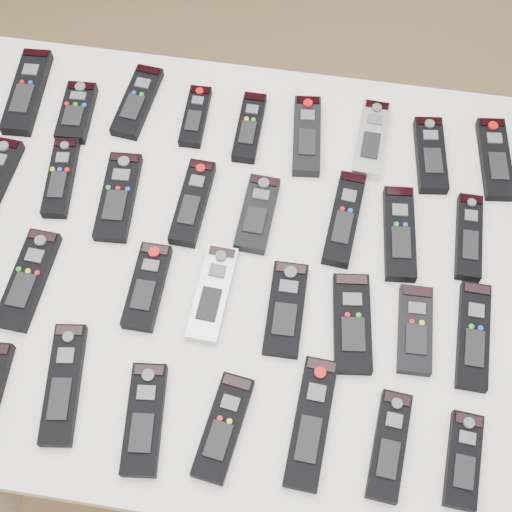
# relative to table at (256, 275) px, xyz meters

# --- Properties ---
(ground) EXTENTS (4.00, 4.00, 0.00)m
(ground) POSITION_rel_table_xyz_m (-0.14, 0.11, -0.72)
(ground) COLOR olive
(ground) RESTS_ON ground
(table) EXTENTS (1.25, 0.88, 0.78)m
(table) POSITION_rel_table_xyz_m (0.00, 0.00, 0.00)
(table) COLOR white
(table) RESTS_ON ground
(remote_0) EXTENTS (0.07, 0.21, 0.02)m
(remote_0) POSITION_rel_table_xyz_m (-0.51, 0.30, 0.07)
(remote_0) COLOR black
(remote_0) RESTS_ON table
(remote_1) EXTENTS (0.07, 0.14, 0.02)m
(remote_1) POSITION_rel_table_xyz_m (-0.39, 0.26, 0.07)
(remote_1) COLOR black
(remote_1) RESTS_ON table
(remote_2) EXTENTS (0.07, 0.17, 0.02)m
(remote_2) POSITION_rel_table_xyz_m (-0.28, 0.31, 0.07)
(remote_2) COLOR black
(remote_2) RESTS_ON table
(remote_3) EXTENTS (0.04, 0.14, 0.02)m
(remote_3) POSITION_rel_table_xyz_m (-0.16, 0.29, 0.07)
(remote_3) COLOR black
(remote_3) RESTS_ON table
(remote_4) EXTENTS (0.05, 0.16, 0.02)m
(remote_4) POSITION_rel_table_xyz_m (-0.06, 0.28, 0.07)
(remote_4) COLOR black
(remote_4) RESTS_ON table
(remote_5) EXTENTS (0.07, 0.18, 0.02)m
(remote_5) POSITION_rel_table_xyz_m (0.06, 0.28, 0.07)
(remote_5) COLOR black
(remote_5) RESTS_ON table
(remote_6) EXTENTS (0.06, 0.17, 0.02)m
(remote_6) POSITION_rel_table_xyz_m (0.18, 0.29, 0.07)
(remote_6) COLOR #B7B7BC
(remote_6) RESTS_ON table
(remote_7) EXTENTS (0.07, 0.17, 0.02)m
(remote_7) POSITION_rel_table_xyz_m (0.29, 0.27, 0.07)
(remote_7) COLOR black
(remote_7) RESTS_ON table
(remote_8) EXTENTS (0.07, 0.18, 0.02)m
(remote_8) POSITION_rel_table_xyz_m (0.41, 0.28, 0.07)
(remote_8) COLOR black
(remote_8) RESTS_ON table
(remote_11) EXTENTS (0.06, 0.17, 0.02)m
(remote_11) POSITION_rel_table_xyz_m (-0.38, 0.11, 0.07)
(remote_11) COLOR black
(remote_11) RESTS_ON table
(remote_12) EXTENTS (0.07, 0.19, 0.02)m
(remote_12) POSITION_rel_table_xyz_m (-0.27, 0.09, 0.07)
(remote_12) COLOR black
(remote_12) RESTS_ON table
(remote_13) EXTENTS (0.06, 0.18, 0.02)m
(remote_13) POSITION_rel_table_xyz_m (-0.13, 0.09, 0.07)
(remote_13) COLOR black
(remote_13) RESTS_ON table
(remote_14) EXTENTS (0.06, 0.15, 0.02)m
(remote_14) POSITION_rel_table_xyz_m (-0.01, 0.09, 0.07)
(remote_14) COLOR black
(remote_14) RESTS_ON table
(remote_15) EXTENTS (0.06, 0.19, 0.02)m
(remote_15) POSITION_rel_table_xyz_m (0.14, 0.10, 0.07)
(remote_15) COLOR black
(remote_15) RESTS_ON table
(remote_16) EXTENTS (0.07, 0.19, 0.02)m
(remote_16) POSITION_rel_table_xyz_m (0.24, 0.09, 0.07)
(remote_16) COLOR black
(remote_16) RESTS_ON table
(remote_17) EXTENTS (0.04, 0.17, 0.02)m
(remote_17) POSITION_rel_table_xyz_m (0.37, 0.10, 0.07)
(remote_17) COLOR black
(remote_17) RESTS_ON table
(remote_20) EXTENTS (0.07, 0.19, 0.02)m
(remote_20) POSITION_rel_table_xyz_m (-0.38, -0.10, 0.07)
(remote_20) COLOR black
(remote_20) RESTS_ON table
(remote_21) EXTENTS (0.06, 0.16, 0.02)m
(remote_21) POSITION_rel_table_xyz_m (-0.18, -0.08, 0.07)
(remote_21) COLOR black
(remote_21) RESTS_ON table
(remote_22) EXTENTS (0.06, 0.18, 0.02)m
(remote_22) POSITION_rel_table_xyz_m (-0.06, -0.08, 0.07)
(remote_22) COLOR #B7B7BC
(remote_22) RESTS_ON table
(remote_23) EXTENTS (0.06, 0.17, 0.02)m
(remote_23) POSITION_rel_table_xyz_m (0.06, -0.09, 0.07)
(remote_23) COLOR black
(remote_23) RESTS_ON table
(remote_24) EXTENTS (0.08, 0.18, 0.02)m
(remote_24) POSITION_rel_table_xyz_m (0.18, -0.10, 0.07)
(remote_24) COLOR black
(remote_24) RESTS_ON table
(remote_25) EXTENTS (0.06, 0.15, 0.02)m
(remote_25) POSITION_rel_table_xyz_m (0.28, -0.09, 0.07)
(remote_25) COLOR black
(remote_25) RESTS_ON table
(remote_26) EXTENTS (0.05, 0.19, 0.02)m
(remote_26) POSITION_rel_table_xyz_m (0.38, -0.09, 0.07)
(remote_26) COLOR black
(remote_26) RESTS_ON table
(remote_30) EXTENTS (0.08, 0.20, 0.02)m
(remote_30) POSITION_rel_table_xyz_m (-0.27, -0.27, 0.07)
(remote_30) COLOR black
(remote_30) RESTS_ON table
(remote_31) EXTENTS (0.07, 0.18, 0.02)m
(remote_31) POSITION_rel_table_xyz_m (-0.13, -0.31, 0.07)
(remote_31) COLOR black
(remote_31) RESTS_ON table
(remote_32) EXTENTS (0.07, 0.17, 0.02)m
(remote_32) POSITION_rel_table_xyz_m (-0.00, -0.30, 0.07)
(remote_32) COLOR black
(remote_32) RESTS_ON table
(remote_33) EXTENTS (0.06, 0.21, 0.02)m
(remote_33) POSITION_rel_table_xyz_m (0.13, -0.27, 0.07)
(remote_33) COLOR black
(remote_33) RESTS_ON table
(remote_34) EXTENTS (0.06, 0.17, 0.02)m
(remote_34) POSITION_rel_table_xyz_m (0.25, -0.29, 0.07)
(remote_34) COLOR black
(remote_34) RESTS_ON table
(remote_35) EXTENTS (0.06, 0.15, 0.02)m
(remote_35) POSITION_rel_table_xyz_m (0.37, -0.29, 0.07)
(remote_35) COLOR black
(remote_35) RESTS_ON table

